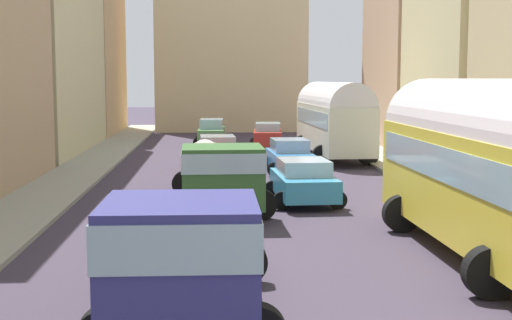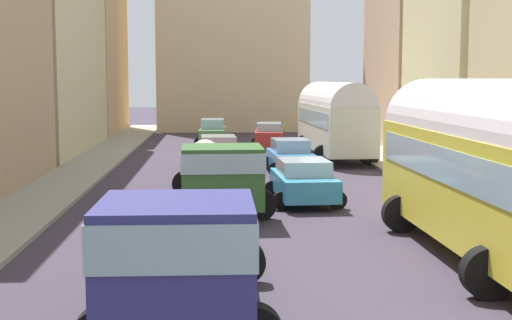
{
  "view_description": "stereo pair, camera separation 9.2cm",
  "coord_description": "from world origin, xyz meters",
  "px_view_note": "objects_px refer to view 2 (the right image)",
  "views": [
    {
      "loc": [
        -1.41,
        0.07,
        4.12
      ],
      "look_at": [
        0.0,
        23.77,
        1.41
      ],
      "focal_mm": 50.26,
      "sensor_mm": 36.0,
      "label": 1
    },
    {
      "loc": [
        -1.32,
        0.07,
        4.12
      ],
      "look_at": [
        0.0,
        23.77,
        1.41
      ],
      "focal_mm": 50.26,
      "sensor_mm": 36.0,
      "label": 2
    }
  ],
  "objects_px": {
    "parked_bus_2": "(334,117)",
    "car_4": "(304,181)",
    "cargo_truck_0": "(181,259)",
    "car_1": "(218,152)",
    "cargo_truck_1": "(219,174)",
    "parked_bus_1": "(489,161)",
    "car_2": "(213,132)",
    "car_5": "(290,156)",
    "car_0": "(212,168)",
    "car_6": "(269,136)"
  },
  "relations": [
    {
      "from": "parked_bus_1",
      "to": "car_6",
      "type": "distance_m",
      "value": 26.02
    },
    {
      "from": "car_4",
      "to": "car_1",
      "type": "bearing_deg",
      "value": 106.79
    },
    {
      "from": "parked_bus_1",
      "to": "car_6",
      "type": "height_order",
      "value": "parked_bus_1"
    },
    {
      "from": "parked_bus_1",
      "to": "car_5",
      "type": "xyz_separation_m",
      "value": [
        -2.93,
        15.29,
        -1.53
      ]
    },
    {
      "from": "parked_bus_2",
      "to": "car_6",
      "type": "height_order",
      "value": "parked_bus_2"
    },
    {
      "from": "cargo_truck_1",
      "to": "parked_bus_2",
      "type": "bearing_deg",
      "value": 67.46
    },
    {
      "from": "car_2",
      "to": "car_6",
      "type": "relative_size",
      "value": 1.11
    },
    {
      "from": "parked_bus_1",
      "to": "cargo_truck_0",
      "type": "bearing_deg",
      "value": -145.38
    },
    {
      "from": "cargo_truck_1",
      "to": "car_1",
      "type": "xyz_separation_m",
      "value": [
        -0.0,
        10.52,
        -0.42
      ]
    },
    {
      "from": "car_5",
      "to": "car_1",
      "type": "bearing_deg",
      "value": 154.81
    },
    {
      "from": "parked_bus_1",
      "to": "cargo_truck_0",
      "type": "relative_size",
      "value": 1.37
    },
    {
      "from": "car_4",
      "to": "car_0",
      "type": "bearing_deg",
      "value": 134.73
    },
    {
      "from": "car_0",
      "to": "car_6",
      "type": "distance_m",
      "value": 15.53
    },
    {
      "from": "cargo_truck_1",
      "to": "car_5",
      "type": "relative_size",
      "value": 1.99
    },
    {
      "from": "cargo_truck_0",
      "to": "car_1",
      "type": "relative_size",
      "value": 1.79
    },
    {
      "from": "car_1",
      "to": "cargo_truck_1",
      "type": "bearing_deg",
      "value": -90.0
    },
    {
      "from": "cargo_truck_0",
      "to": "car_5",
      "type": "bearing_deg",
      "value": 79.21
    },
    {
      "from": "parked_bus_2",
      "to": "cargo_truck_1",
      "type": "bearing_deg",
      "value": -112.54
    },
    {
      "from": "parked_bus_2",
      "to": "cargo_truck_1",
      "type": "relative_size",
      "value": 1.25
    },
    {
      "from": "car_0",
      "to": "car_2",
      "type": "bearing_deg",
      "value": 90.13
    },
    {
      "from": "cargo_truck_1",
      "to": "car_6",
      "type": "xyz_separation_m",
      "value": [
        2.98,
        19.55,
        -0.4
      ]
    },
    {
      "from": "parked_bus_2",
      "to": "car_2",
      "type": "xyz_separation_m",
      "value": [
        -6.26,
        7.85,
        -1.37
      ]
    },
    {
      "from": "car_1",
      "to": "car_2",
      "type": "distance_m",
      "value": 11.71
    },
    {
      "from": "cargo_truck_0",
      "to": "cargo_truck_1",
      "type": "height_order",
      "value": "cargo_truck_0"
    },
    {
      "from": "car_2",
      "to": "parked_bus_2",
      "type": "bearing_deg",
      "value": -51.41
    },
    {
      "from": "parked_bus_1",
      "to": "cargo_truck_1",
      "type": "relative_size",
      "value": 1.28
    },
    {
      "from": "car_2",
      "to": "car_4",
      "type": "height_order",
      "value": "car_2"
    },
    {
      "from": "car_2",
      "to": "parked_bus_1",
      "type": "bearing_deg",
      "value": -77.37
    },
    {
      "from": "parked_bus_1",
      "to": "car_1",
      "type": "height_order",
      "value": "parked_bus_1"
    },
    {
      "from": "parked_bus_2",
      "to": "car_4",
      "type": "distance_m",
      "value": 13.55
    },
    {
      "from": "car_4",
      "to": "car_6",
      "type": "relative_size",
      "value": 0.98
    },
    {
      "from": "cargo_truck_0",
      "to": "car_5",
      "type": "relative_size",
      "value": 1.85
    },
    {
      "from": "car_5",
      "to": "cargo_truck_1",
      "type": "bearing_deg",
      "value": -109.18
    },
    {
      "from": "parked_bus_1",
      "to": "cargo_truck_0",
      "type": "xyz_separation_m",
      "value": [
        -6.73,
        -4.65,
        -1.0
      ]
    },
    {
      "from": "cargo_truck_1",
      "to": "car_6",
      "type": "distance_m",
      "value": 19.78
    },
    {
      "from": "car_2",
      "to": "car_5",
      "type": "distance_m",
      "value": 13.62
    },
    {
      "from": "car_1",
      "to": "car_6",
      "type": "distance_m",
      "value": 9.51
    },
    {
      "from": "car_5",
      "to": "car_6",
      "type": "xyz_separation_m",
      "value": [
        -0.16,
        10.51,
        0.04
      ]
    },
    {
      "from": "cargo_truck_0",
      "to": "parked_bus_1",
      "type": "bearing_deg",
      "value": 34.62
    },
    {
      "from": "car_2",
      "to": "car_5",
      "type": "xyz_separation_m",
      "value": [
        3.45,
        -13.18,
        -0.07
      ]
    },
    {
      "from": "cargo_truck_0",
      "to": "parked_bus_2",
      "type": "bearing_deg",
      "value": 75.32
    },
    {
      "from": "parked_bus_1",
      "to": "parked_bus_2",
      "type": "height_order",
      "value": "parked_bus_1"
    },
    {
      "from": "cargo_truck_1",
      "to": "parked_bus_1",
      "type": "bearing_deg",
      "value": -45.79
    },
    {
      "from": "cargo_truck_0",
      "to": "car_4",
      "type": "height_order",
      "value": "cargo_truck_0"
    },
    {
      "from": "parked_bus_1",
      "to": "car_6",
      "type": "relative_size",
      "value": 2.43
    },
    {
      "from": "parked_bus_1",
      "to": "car_0",
      "type": "relative_size",
      "value": 2.35
    },
    {
      "from": "car_2",
      "to": "car_5",
      "type": "relative_size",
      "value": 1.16
    },
    {
      "from": "parked_bus_1",
      "to": "car_1",
      "type": "bearing_deg",
      "value": 109.93
    },
    {
      "from": "cargo_truck_1",
      "to": "car_0",
      "type": "xyz_separation_m",
      "value": [
        -0.26,
        4.35,
        -0.36
      ]
    },
    {
      "from": "parked_bus_1",
      "to": "car_5",
      "type": "distance_m",
      "value": 15.64
    }
  ]
}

